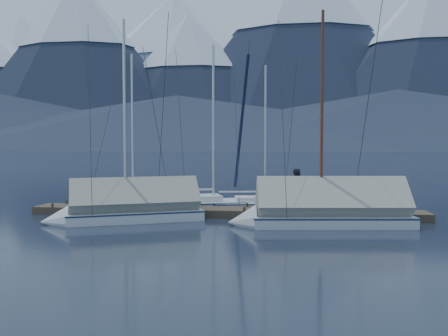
{
  "coord_description": "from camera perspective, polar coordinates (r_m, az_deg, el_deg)",
  "views": [
    {
      "loc": [
        2.99,
        -19.36,
        3.33
      ],
      "look_at": [
        0.0,
        2.0,
        2.2
      ],
      "focal_mm": 38.0,
      "sensor_mm": 36.0,
      "label": 1
    }
  ],
  "objects": [
    {
      "name": "sailboat_open_right",
      "position": [
        24.18,
        5.94,
        -4.6
      ],
      "size": [
        6.22,
        2.99,
        7.93
      ],
      "color": "white",
      "rests_on": "ground"
    },
    {
      "name": "sailboat_open_mid",
      "position": [
        24.07,
        -0.16,
        -4.57
      ],
      "size": [
        7.04,
        4.26,
        9.0
      ],
      "color": "silver",
      "rests_on": "ground"
    },
    {
      "name": "dock",
      "position": [
        21.81,
        0.0,
        -5.49
      ],
      "size": [
        18.0,
        1.5,
        0.54
      ],
      "color": "#382D23",
      "rests_on": "ground"
    },
    {
      "name": "mooring_posts",
      "position": [
        21.85,
        -1.3,
        -4.84
      ],
      "size": [
        15.12,
        1.52,
        0.35
      ],
      "color": "#382D23",
      "rests_on": "ground"
    },
    {
      "name": "sailboat_covered_near",
      "position": [
        19.67,
        11.12,
        -5.4
      ],
      "size": [
        7.61,
        3.42,
        9.58
      ],
      "color": "silver",
      "rests_on": "ground"
    },
    {
      "name": "mountain_range",
      "position": [
        393.71,
        8.2,
        11.05
      ],
      "size": [
        877.0,
        584.0,
        150.5
      ],
      "color": "#475675",
      "rests_on": "ground"
    },
    {
      "name": "sailboat_covered_far",
      "position": [
        20.78,
        -12.12,
        -5.01
      ],
      "size": [
        6.91,
        4.62,
        9.39
      ],
      "color": "silver",
      "rests_on": "ground"
    },
    {
      "name": "person",
      "position": [
        21.36,
        8.87,
        -2.57
      ],
      "size": [
        0.54,
        0.73,
        1.86
      ],
      "primitive_type": "imported",
      "rotation": [
        0.0,
        0.0,
        1.43
      ],
      "color": "black",
      "rests_on": "dock"
    },
    {
      "name": "ground",
      "position": [
        19.87,
        -0.8,
        -6.65
      ],
      "size": [
        1000.0,
        1000.0,
        0.0
      ],
      "primitive_type": "plane",
      "color": "black",
      "rests_on": "ground"
    },
    {
      "name": "sailboat_open_left",
      "position": [
        24.5,
        -9.95,
        -4.5
      ],
      "size": [
        6.73,
        3.17,
        8.6
      ],
      "color": "silver",
      "rests_on": "ground"
    }
  ]
}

